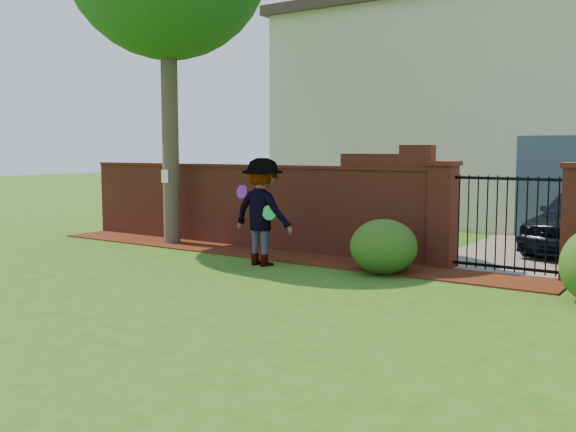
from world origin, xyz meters
The scene contains 12 objects.
ground centered at (0.00, 0.00, -0.01)m, with size 80.00×80.00×0.01m, color #2A5515.
mulch_bed centered at (-0.95, 3.34, 0.01)m, with size 11.10×1.08×0.03m, color #38160A.
brick_wall centered at (-2.01, 4.00, 0.93)m, with size 8.70×0.31×2.16m.
pillar_left centered at (2.40, 4.00, 0.96)m, with size 0.50×0.50×1.88m.
iron_gate centered at (3.50, 4.00, 0.85)m, with size 1.78×0.03×1.60m.
driveway centered at (3.50, 8.00, 0.01)m, with size 3.20×8.00×0.01m, color slate.
house centered at (1.00, 12.00, 3.16)m, with size 12.40×6.40×6.30m.
paper_notice centered at (-3.60, 3.21, 1.50)m, with size 0.20×0.01×0.28m, color white.
shrub_left centered at (1.81, 2.89, 0.46)m, with size 1.13×1.13×0.92m, color #1B4C16.
man centered at (-0.37, 2.37, 0.96)m, with size 1.25×0.72×1.93m, color gray.
frisbee_purple centered at (-0.72, 2.28, 1.32)m, with size 0.25×0.25×0.02m, color purple.
frisbee_green centered at (-0.09, 2.25, 0.98)m, with size 0.27×0.27×0.02m, color green.
Camera 1 is at (6.51, -6.82, 2.09)m, focal length 40.18 mm.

